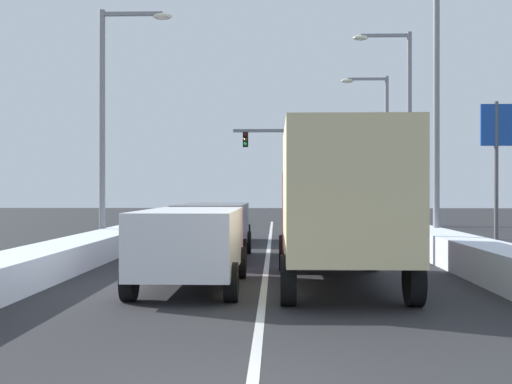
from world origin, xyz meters
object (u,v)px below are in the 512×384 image
(street_lamp_left_mid, at_px, (112,106))
(box_truck_right_lane_nearest, at_px, (339,199))
(street_lamp_right_mid, at_px, (402,116))
(sedan_silver_right_lane_second, at_px, (315,230))
(sedan_tan_center_lane_third, at_px, (224,223))
(street_lamp_right_near, at_px, (427,91))
(traffic_light_gantry, at_px, (312,153))
(suv_gray_center_lane_second, at_px, (213,226))
(sedan_navy_right_lane_third, at_px, (312,222))
(street_lamp_right_far, at_px, (380,138))
(suv_white_center_lane_nearest, at_px, (191,241))

(street_lamp_left_mid, bearing_deg, box_truck_right_lane_nearest, -53.05)
(street_lamp_right_mid, height_order, street_lamp_left_mid, street_lamp_right_mid)
(sedan_silver_right_lane_second, xyz_separation_m, street_lamp_left_mid, (-7.22, 1.82, 4.36))
(sedan_tan_center_lane_third, distance_m, street_lamp_right_near, 9.40)
(traffic_light_gantry, bearing_deg, suv_gray_center_lane_second, -100.33)
(box_truck_right_lane_nearest, distance_m, traffic_light_gantry, 29.08)
(sedan_tan_center_lane_third, bearing_deg, suv_gray_center_lane_second, -88.38)
(sedan_navy_right_lane_third, xyz_separation_m, traffic_light_gantry, (0.77, 14.89, 3.73))
(sedan_silver_right_lane_second, bearing_deg, street_lamp_right_mid, 61.79)
(traffic_light_gantry, bearing_deg, street_lamp_right_near, -81.96)
(traffic_light_gantry, distance_m, street_lamp_right_far, 6.57)
(sedan_silver_right_lane_second, distance_m, suv_gray_center_lane_second, 3.78)
(sedan_navy_right_lane_third, xyz_separation_m, street_lamp_left_mid, (-7.48, -4.38, 4.36))
(suv_white_center_lane_nearest, bearing_deg, street_lamp_right_far, 72.18)
(sedan_navy_right_lane_third, relative_size, suv_gray_center_lane_second, 0.92)
(suv_gray_center_lane_second, height_order, traffic_light_gantry, traffic_light_gantry)
(traffic_light_gantry, xyz_separation_m, street_lamp_right_near, (2.86, -20.22, 0.99))
(suv_gray_center_lane_second, bearing_deg, sedan_tan_center_lane_third, 91.62)
(sedan_silver_right_lane_second, relative_size, sedan_tan_center_lane_third, 1.00)
(sedan_tan_center_lane_third, xyz_separation_m, street_lamp_right_mid, (7.78, 3.68, 4.69))
(sedan_navy_right_lane_third, distance_m, sedan_tan_center_lane_third, 3.99)
(street_lamp_right_mid, bearing_deg, sedan_navy_right_lane_third, -154.03)
(sedan_navy_right_lane_third, distance_m, street_lamp_right_near, 7.99)
(box_truck_right_lane_nearest, height_order, traffic_light_gantry, traffic_light_gantry)
(suv_white_center_lane_nearest, distance_m, street_lamp_right_mid, 18.59)
(sedan_navy_right_lane_third, bearing_deg, box_truck_right_lane_nearest, -90.81)
(sedan_silver_right_lane_second, distance_m, sedan_tan_center_lane_third, 5.66)
(traffic_light_gantry, bearing_deg, street_lamp_left_mid, -113.19)
(sedan_silver_right_lane_second, distance_m, sedan_navy_right_lane_third, 6.21)
(sedan_silver_right_lane_second, relative_size, traffic_light_gantry, 0.60)
(sedan_navy_right_lane_third, relative_size, sedan_tan_center_lane_third, 1.00)
(sedan_silver_right_lane_second, relative_size, suv_white_center_lane_nearest, 0.92)
(traffic_light_gantry, height_order, street_lamp_right_mid, street_lamp_right_mid)
(sedan_navy_right_lane_third, height_order, suv_white_center_lane_nearest, suv_white_center_lane_nearest)
(sedan_tan_center_lane_third, bearing_deg, street_lamp_right_near, -26.87)
(street_lamp_right_far, height_order, street_lamp_left_mid, street_lamp_left_mid)
(suv_white_center_lane_nearest, xyz_separation_m, street_lamp_right_near, (6.96, 9.07, 4.47))
(street_lamp_right_near, relative_size, street_lamp_right_mid, 1.01)
(street_lamp_right_far, bearing_deg, street_lamp_right_mid, -91.27)
(sedan_navy_right_lane_third, height_order, suv_gray_center_lane_second, suv_gray_center_lane_second)
(suv_white_center_lane_nearest, distance_m, sedan_tan_center_lane_third, 12.76)
(sedan_tan_center_lane_third, bearing_deg, street_lamp_right_mid, 25.32)
(street_lamp_right_near, xyz_separation_m, street_lamp_left_mid, (-11.11, 0.95, -0.36))
(sedan_navy_right_lane_third, relative_size, traffic_light_gantry, 0.60)
(sedan_silver_right_lane_second, xyz_separation_m, sedan_tan_center_lane_third, (-3.36, 4.55, 0.00))
(suv_gray_center_lane_second, height_order, street_lamp_right_mid, street_lamp_right_mid)
(sedan_silver_right_lane_second, height_order, suv_gray_center_lane_second, suv_gray_center_lane_second)
(suv_white_center_lane_nearest, bearing_deg, street_lamp_left_mid, 112.48)
(street_lamp_right_near, distance_m, street_lamp_right_mid, 7.38)
(street_lamp_left_mid, bearing_deg, sedan_silver_right_lane_second, -14.18)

